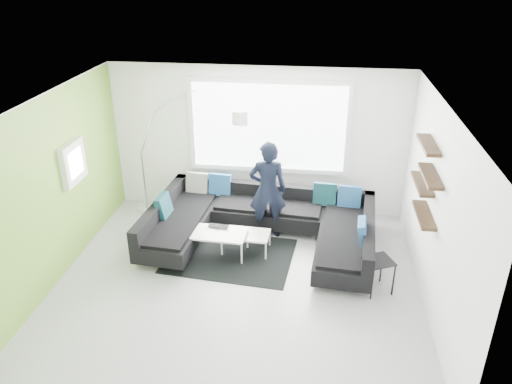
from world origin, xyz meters
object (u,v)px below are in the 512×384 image
sectional_sofa (261,228)px  side_table (377,275)px  coffee_table (232,242)px  arc_lamp (141,153)px  person (268,190)px  laptop (218,228)px

sectional_sofa → side_table: (1.86, -1.03, -0.09)m
sectional_sofa → coffee_table: size_ratio=3.20×
sectional_sofa → arc_lamp: size_ratio=1.67×
person → laptop: bearing=29.8°
side_table → person: person is taller
sectional_sofa → coffee_table: (-0.45, -0.27, -0.16)m
person → side_table: bearing=133.3°
coffee_table → arc_lamp: bearing=147.7°
coffee_table → side_table: size_ratio=2.30×
person → coffee_table: bearing=43.9°
side_table → laptop: (-2.56, 0.82, 0.15)m
arc_lamp → side_table: 4.85m
side_table → laptop: side_table is taller
arc_lamp → side_table: bearing=-37.2°
side_table → arc_lamp: bearing=153.5°
arc_lamp → laptop: arc_lamp is taller
arc_lamp → person: bearing=-26.5°
sectional_sofa → side_table: 2.13m
sectional_sofa → side_table: size_ratio=7.35×
side_table → person: 2.37m
coffee_table → side_table: side_table is taller
person → laptop: person is taller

